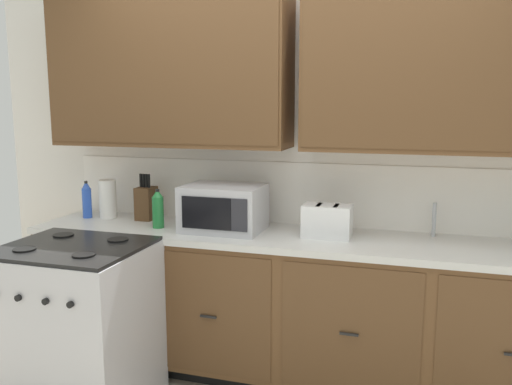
{
  "coord_description": "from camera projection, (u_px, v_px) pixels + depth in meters",
  "views": [
    {
      "loc": [
        0.72,
        -2.71,
        1.7
      ],
      "look_at": [
        -0.2,
        0.27,
        1.18
      ],
      "focal_mm": 37.45,
      "sensor_mm": 36.0,
      "label": 1
    }
  ],
  "objects": [
    {
      "name": "toaster",
      "position": [
        327.0,
        221.0,
        3.11
      ],
      "size": [
        0.28,
        0.18,
        0.19
      ],
      "color": "white",
      "rests_on": "counter_run"
    },
    {
      "name": "knife_block",
      "position": [
        146.0,
        203.0,
        3.58
      ],
      "size": [
        0.11,
        0.14,
        0.31
      ],
      "color": "#52361E",
      "rests_on": "counter_run"
    },
    {
      "name": "sink_faucet",
      "position": [
        434.0,
        220.0,
        3.12
      ],
      "size": [
        0.02,
        0.02,
        0.2
      ],
      "primitive_type": "cylinder",
      "color": "#B2B5BA",
      "rests_on": "counter_run"
    },
    {
      "name": "microwave",
      "position": [
        224.0,
        208.0,
        3.27
      ],
      "size": [
        0.48,
        0.37,
        0.28
      ],
      "color": "#B7B7BC",
      "rests_on": "counter_run"
    },
    {
      "name": "counter_run",
      "position": [
        290.0,
        307.0,
        3.25
      ],
      "size": [
        3.25,
        0.64,
        0.93
      ],
      "color": "black",
      "rests_on": "ground_plane"
    },
    {
      "name": "bottle_green",
      "position": [
        158.0,
        209.0,
        3.34
      ],
      "size": [
        0.07,
        0.07,
        0.25
      ],
      "color": "#237A38",
      "rests_on": "counter_run"
    },
    {
      "name": "bottle_blue",
      "position": [
        87.0,
        200.0,
        3.63
      ],
      "size": [
        0.06,
        0.06,
        0.25
      ],
      "color": "blue",
      "rests_on": "counter_run"
    },
    {
      "name": "wall_unit",
      "position": [
        299.0,
        108.0,
        3.24
      ],
      "size": [
        4.42,
        0.4,
        2.49
      ],
      "color": "white",
      "rests_on": "ground_plane"
    },
    {
      "name": "paper_towel_roll",
      "position": [
        108.0,
        199.0,
        3.64
      ],
      "size": [
        0.12,
        0.12,
        0.26
      ],
      "primitive_type": "cylinder",
      "color": "white",
      "rests_on": "counter_run"
    },
    {
      "name": "stove_range",
      "position": [
        78.0,
        327.0,
        2.96
      ],
      "size": [
        0.76,
        0.68,
        0.95
      ],
      "color": "#B7B7BC",
      "rests_on": "ground_plane"
    }
  ]
}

